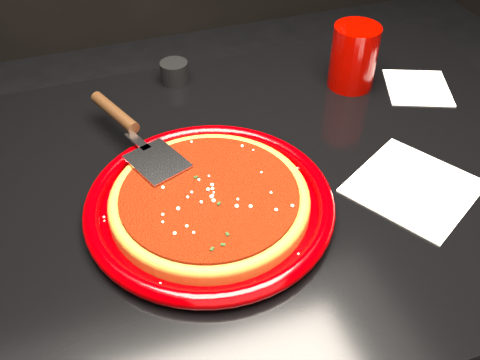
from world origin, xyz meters
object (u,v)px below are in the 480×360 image
Objects in this scene: plate at (210,203)px; cup at (354,57)px; table at (243,309)px; ramekin at (174,72)px; pizza_server at (135,133)px.

cup reaches higher than plate.
table is 20.97× the size of ramekin.
pizza_server is 5.60× the size of ramekin.
ramekin is at bearing 39.18° from pizza_server.
plate is at bearing -145.94° from cup.
cup is 2.25× the size of ramekin.
plate is 6.77× the size of ramekin.
plate is at bearing -86.99° from pizza_server.
table is at bearing -84.10° from ramekin.
cup is (0.38, 0.26, 0.05)m from plate.
ramekin is (-0.03, 0.34, 0.40)m from table.
plate is 3.01× the size of cup.
ramekin is (0.12, 0.21, -0.03)m from pizza_server.
plate is at bearing -95.90° from ramekin.
cup is (0.30, 0.20, 0.44)m from table.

